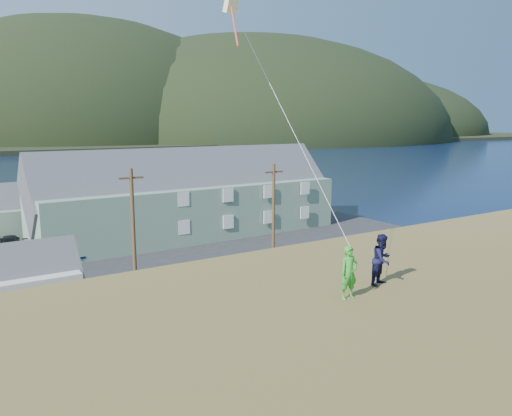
{
  "coord_description": "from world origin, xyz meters",
  "views": [
    {
      "loc": [
        -9.8,
        -29.06,
        12.37
      ],
      "look_at": [
        1.28,
        -11.71,
        8.8
      ],
      "focal_mm": 35.0,
      "sensor_mm": 36.0,
      "label": 1
    }
  ],
  "objects_px": {
    "kite_flyer_green": "(349,273)",
    "kite_flyer_navy": "(382,259)",
    "lodge": "(191,195)",
    "shed_white": "(23,281)",
    "shed_palegreen_far": "(16,213)"
  },
  "relations": [
    {
      "from": "shed_white",
      "to": "kite_flyer_green",
      "type": "bearing_deg",
      "value": -76.23
    },
    {
      "from": "lodge",
      "to": "kite_flyer_green",
      "type": "bearing_deg",
      "value": -110.03
    },
    {
      "from": "shed_palegreen_far",
      "to": "kite_flyer_navy",
      "type": "distance_m",
      "value": 47.77
    },
    {
      "from": "kite_flyer_navy",
      "to": "kite_flyer_green",
      "type": "bearing_deg",
      "value": 177.66
    },
    {
      "from": "lodge",
      "to": "shed_palegreen_far",
      "type": "relative_size",
      "value": 3.01
    },
    {
      "from": "kite_flyer_green",
      "to": "lodge",
      "type": "bearing_deg",
      "value": 76.65
    },
    {
      "from": "lodge",
      "to": "shed_white",
      "type": "xyz_separation_m",
      "value": [
        -18.9,
        -14.59,
        -2.3
      ]
    },
    {
      "from": "shed_white",
      "to": "shed_palegreen_far",
      "type": "bearing_deg",
      "value": 83.39
    },
    {
      "from": "shed_white",
      "to": "lodge",
      "type": "bearing_deg",
      "value": 37.46
    },
    {
      "from": "kite_flyer_green",
      "to": "kite_flyer_navy",
      "type": "height_order",
      "value": "kite_flyer_navy"
    },
    {
      "from": "shed_white",
      "to": "kite_flyer_navy",
      "type": "relative_size",
      "value": 4.26
    },
    {
      "from": "kite_flyer_green",
      "to": "shed_white",
      "type": "bearing_deg",
      "value": 109.22
    },
    {
      "from": "shed_palegreen_far",
      "to": "kite_flyer_navy",
      "type": "relative_size",
      "value": 6.67
    },
    {
      "from": "shed_white",
      "to": "kite_flyer_green",
      "type": "xyz_separation_m",
      "value": [
        5.95,
        -23.91,
        5.83
      ]
    },
    {
      "from": "lodge",
      "to": "shed_palegreen_far",
      "type": "height_order",
      "value": "lodge"
    }
  ]
}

